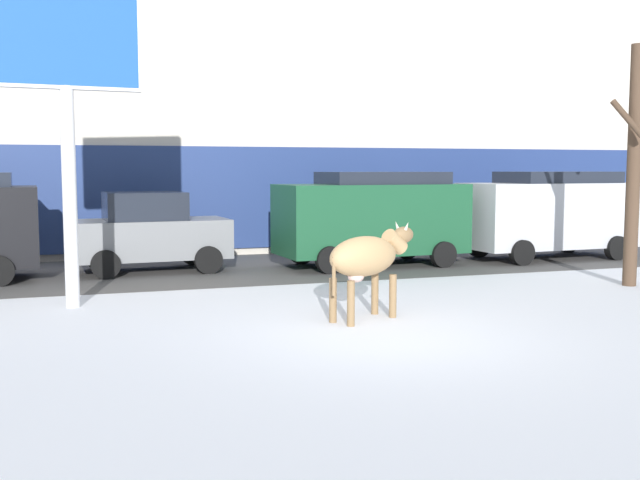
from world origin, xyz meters
name	(u,v)px	position (x,y,z in m)	size (l,w,h in m)	color
ground_plane	(388,338)	(0.00, 0.00, 0.00)	(120.00, 120.00, 0.00)	white
road_strip	(257,268)	(0.00, 7.94, 0.00)	(60.00, 5.60, 0.01)	#514F4C
building_facade	(212,35)	(0.00, 13.74, 6.48)	(44.00, 6.10, 13.00)	beige
cow_tan	(367,258)	(0.20, 1.33, 0.99)	(1.89, 1.20, 1.54)	tan
billboard	(65,55)	(-4.26, 3.89, 4.31)	(2.53, 0.43, 5.56)	silver
car_grey_hatchback	(150,232)	(-2.52, 8.09, 0.93)	(3.59, 2.08, 1.86)	slate
car_darkgreen_van	(372,216)	(2.79, 7.45, 1.24)	(4.70, 2.32, 2.32)	#194C2D
car_silver_van	(548,212)	(7.82, 7.36, 1.24)	(4.70, 2.32, 2.32)	#B7BABF
pedestrian_near_billboard	(178,224)	(-1.46, 11.21, 0.88)	(0.36, 0.24, 1.73)	#282833
pedestrian_by_cars	(149,224)	(-2.24, 11.21, 0.88)	(0.36, 0.24, 1.73)	#282833
bare_tree_left_lot	(635,160)	(6.64, 2.83, 2.57)	(1.21, 0.90, 4.89)	#4C3828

